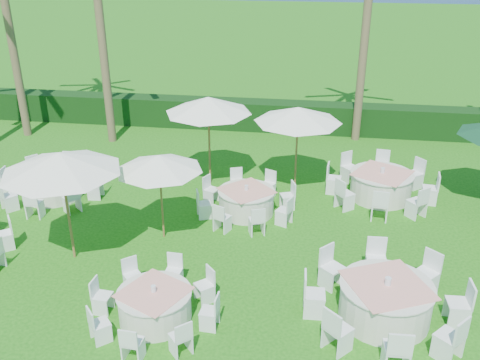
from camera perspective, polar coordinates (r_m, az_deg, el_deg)
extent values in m
plane|color=#16580F|center=(12.51, -6.17, -12.70)|extent=(120.00, 120.00, 0.00)
cube|color=black|center=(22.83, 1.07, 6.96)|extent=(34.00, 1.00, 1.20)
cube|color=white|center=(15.36, -23.84, -5.29)|extent=(0.56, 0.56, 0.86)
cylinder|color=beige|center=(11.88, -9.06, -13.15)|extent=(1.55, 1.55, 0.67)
cylinder|color=beige|center=(11.68, -9.18, -11.81)|extent=(1.61, 1.61, 0.03)
cube|color=#ED9786|center=(11.66, -9.19, -11.71)|extent=(1.68, 1.68, 0.01)
cylinder|color=silver|center=(11.61, -9.21, -11.37)|extent=(0.11, 0.11, 0.14)
cube|color=white|center=(12.25, -3.83, -11.15)|extent=(0.53, 0.53, 0.81)
cube|color=white|center=(12.75, -7.14, -9.70)|extent=(0.40, 0.40, 0.81)
cube|color=white|center=(12.76, -11.35, -10.00)|extent=(0.53, 0.53, 0.81)
cube|color=white|center=(12.28, -14.48, -11.91)|extent=(0.40, 0.40, 0.81)
cube|color=white|center=(11.55, -14.73, -14.62)|extent=(0.53, 0.53, 0.81)
cube|color=white|center=(10.99, -11.40, -16.58)|extent=(0.40, 0.40, 0.81)
cube|color=white|center=(10.98, -6.38, -16.24)|extent=(0.53, 0.53, 0.81)
cube|color=white|center=(11.52, -3.29, -13.82)|extent=(0.40, 0.40, 0.81)
cylinder|color=beige|center=(12.12, 15.21, -12.47)|extent=(1.93, 1.93, 0.84)
cylinder|color=beige|center=(11.87, 15.44, -10.82)|extent=(2.01, 2.01, 0.03)
cube|color=#ED9786|center=(11.86, 15.46, -10.72)|extent=(2.07, 2.07, 0.01)
cylinder|color=silver|center=(11.81, 15.51, -10.38)|extent=(0.13, 0.13, 0.18)
cube|color=white|center=(12.42, 22.27, -12.11)|extent=(0.49, 0.49, 1.00)
cube|color=white|center=(13.15, 19.25, -9.38)|extent=(0.66, 0.66, 1.00)
cube|color=white|center=(13.29, 14.36, -8.27)|extent=(0.49, 0.49, 1.00)
cube|color=white|center=(12.80, 9.83, -9.22)|extent=(0.66, 0.66, 1.00)
cube|color=white|center=(11.90, 7.94, -12.01)|extent=(0.49, 0.49, 1.00)
cube|color=white|center=(11.10, 10.42, -15.35)|extent=(0.66, 0.66, 1.00)
cube|color=white|center=(10.92, 16.39, -16.87)|extent=(0.49, 0.49, 1.00)
cube|color=white|center=(11.50, 21.44, -15.29)|extent=(0.66, 0.66, 1.00)
cylinder|color=beige|center=(17.83, -19.35, -0.55)|extent=(1.75, 1.75, 0.76)
cylinder|color=beige|center=(17.67, -19.52, 0.59)|extent=(1.82, 1.82, 0.03)
cube|color=#ED9786|center=(17.66, -19.53, 0.67)|extent=(1.89, 1.89, 0.01)
cylinder|color=silver|center=(17.63, -19.57, 0.92)|extent=(0.12, 0.12, 0.16)
cube|color=white|center=(17.30, -15.23, -0.48)|extent=(0.45, 0.45, 0.91)
cube|color=white|center=(18.26, -15.48, 0.85)|extent=(0.60, 0.60, 0.91)
cube|color=white|center=(18.94, -17.85, 1.42)|extent=(0.45, 0.45, 0.91)
cube|color=white|center=(18.99, -20.97, 1.00)|extent=(0.60, 0.60, 0.91)
cube|color=white|center=(18.38, -23.29, -0.18)|extent=(0.45, 0.45, 0.91)
cube|color=white|center=(17.43, -23.47, -1.56)|extent=(0.60, 0.60, 0.91)
cube|color=white|center=(16.68, -21.12, -2.31)|extent=(0.45, 0.45, 0.91)
cube|color=white|center=(16.63, -17.56, -1.84)|extent=(0.60, 0.60, 0.91)
cylinder|color=beige|center=(15.85, 0.68, -2.36)|extent=(1.62, 1.62, 0.70)
cylinder|color=beige|center=(15.69, 0.69, -1.18)|extent=(1.69, 1.69, 0.03)
cube|color=#ED9786|center=(15.68, 0.69, -1.10)|extent=(1.85, 1.85, 0.01)
cylinder|color=silver|center=(15.64, 0.69, -0.82)|extent=(0.11, 0.11, 0.15)
cube|color=white|center=(16.12, 5.08, -1.69)|extent=(0.51, 0.51, 0.84)
cube|color=white|center=(16.80, 2.98, -0.48)|extent=(0.52, 0.52, 0.84)
cube|color=white|center=(16.93, -0.28, -0.24)|extent=(0.51, 0.51, 0.84)
cube|color=white|center=(16.46, -3.06, -1.05)|extent=(0.52, 0.52, 0.84)
cube|color=white|center=(15.61, -3.86, -2.58)|extent=(0.51, 0.51, 0.84)
cube|color=white|center=(14.88, -1.91, -3.99)|extent=(0.52, 0.52, 0.84)
cube|color=white|center=(14.73, 1.79, -4.31)|extent=(0.51, 0.51, 0.84)
cube|color=white|center=(15.26, 4.73, -3.29)|extent=(0.52, 0.52, 0.84)
cylinder|color=beige|center=(17.30, 14.79, -0.60)|extent=(1.87, 1.87, 0.81)
cylinder|color=beige|center=(17.13, 14.94, 0.66)|extent=(1.95, 1.95, 0.03)
cube|color=#ED9786|center=(17.12, 14.94, 0.74)|extent=(2.05, 2.05, 0.01)
cylinder|color=silver|center=(17.09, 14.98, 1.00)|extent=(0.13, 0.13, 0.17)
cube|color=white|center=(18.27, 18.10, 0.64)|extent=(0.64, 0.64, 0.98)
cube|color=white|center=(18.61, 14.90, 1.50)|extent=(0.50, 0.50, 0.98)
cube|color=white|center=(18.22, 11.64, 1.33)|extent=(0.64, 0.64, 0.98)
cube|color=white|center=(17.29, 9.99, 0.16)|extent=(0.50, 0.50, 0.98)
cube|color=white|center=(16.33, 11.13, -1.46)|extent=(0.64, 0.64, 0.98)
cube|color=white|center=(15.95, 14.72, -2.52)|extent=(0.50, 0.50, 0.98)
cube|color=white|center=(16.39, 18.35, -2.22)|extent=(0.64, 0.64, 0.98)
cube|color=white|center=(17.37, 19.62, -0.86)|extent=(0.50, 0.50, 0.98)
cylinder|color=brown|center=(13.90, -17.92, -2.96)|extent=(0.07, 0.07, 2.79)
cone|color=white|center=(13.39, -18.61, 1.81)|extent=(2.92, 2.92, 0.50)
sphere|color=brown|center=(13.32, -18.71, 2.49)|extent=(0.11, 0.11, 0.11)
cylinder|color=brown|center=(14.39, -8.37, -2.00)|extent=(0.06, 0.06, 2.33)
cone|color=white|center=(13.95, -8.63, 1.84)|extent=(2.30, 2.30, 0.42)
sphere|color=brown|center=(13.90, -8.67, 2.39)|extent=(0.09, 0.09, 0.09)
cylinder|color=brown|center=(17.38, -3.29, 3.98)|extent=(0.07, 0.07, 2.84)
cone|color=white|center=(16.97, -3.40, 8.02)|extent=(2.77, 2.77, 0.51)
sphere|color=brown|center=(16.92, -3.41, 8.59)|extent=(0.11, 0.11, 0.11)
cylinder|color=brown|center=(17.13, 6.04, 3.18)|extent=(0.06, 0.06, 2.64)
cone|color=white|center=(16.73, 6.22, 6.96)|extent=(2.76, 2.76, 0.47)
sphere|color=brown|center=(16.68, 6.24, 7.50)|extent=(0.11, 0.11, 0.11)
cylinder|color=brown|center=(21.20, -14.47, 13.95)|extent=(0.32, 0.32, 7.75)
cylinder|color=brown|center=(21.12, 13.39, 16.66)|extent=(0.32, 0.32, 9.67)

